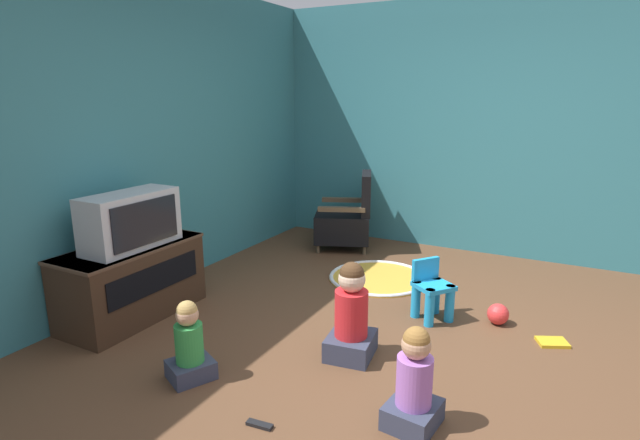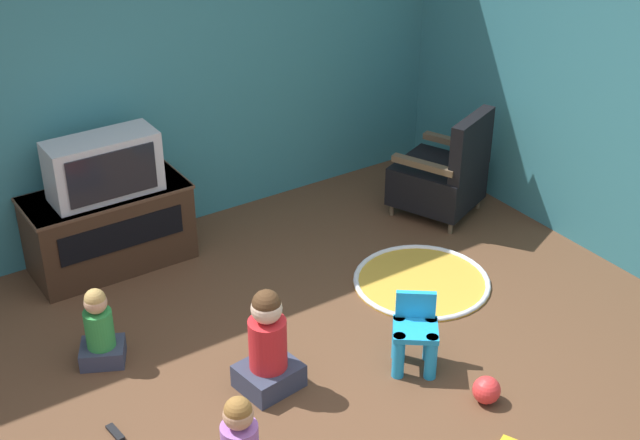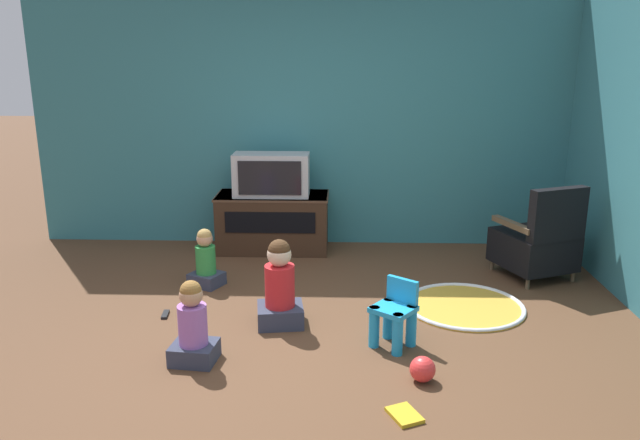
% 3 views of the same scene
% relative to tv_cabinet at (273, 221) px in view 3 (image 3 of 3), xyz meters
% --- Properties ---
extents(ground_plane, '(30.00, 30.00, 0.00)m').
position_rel_tv_cabinet_xyz_m(ground_plane, '(0.48, -2.15, -0.31)').
color(ground_plane, brown).
extents(wall_back, '(5.68, 0.12, 2.76)m').
position_rel_tv_cabinet_xyz_m(wall_back, '(0.32, 0.34, 1.07)').
color(wall_back, teal).
rests_on(wall_back, ground_plane).
extents(tv_cabinet, '(1.15, 0.53, 0.59)m').
position_rel_tv_cabinet_xyz_m(tv_cabinet, '(0.00, 0.00, 0.00)').
color(tv_cabinet, '#382316').
rests_on(tv_cabinet, ground_plane).
extents(television, '(0.76, 0.33, 0.43)m').
position_rel_tv_cabinet_xyz_m(television, '(0.00, -0.05, 0.50)').
color(television, '#B7B7BC').
rests_on(television, tv_cabinet).
extents(black_armchair, '(0.77, 0.79, 0.89)m').
position_rel_tv_cabinet_xyz_m(black_armchair, '(2.49, -0.73, 0.03)').
color(black_armchair, brown).
rests_on(black_armchair, ground_plane).
extents(yellow_kid_chair, '(0.37, 0.37, 0.48)m').
position_rel_tv_cabinet_xyz_m(yellow_kid_chair, '(1.08, -2.13, -0.09)').
color(yellow_kid_chair, '#1E99DB').
rests_on(yellow_kid_chair, ground_plane).
extents(play_mat, '(0.97, 0.97, 0.04)m').
position_rel_tv_cabinet_xyz_m(play_mat, '(1.72, -1.44, -0.30)').
color(play_mat, gold).
rests_on(play_mat, ground_plane).
extents(child_watching_left, '(0.32, 0.29, 0.58)m').
position_rel_tv_cabinet_xyz_m(child_watching_left, '(-0.28, -2.42, -0.06)').
color(child_watching_left, '#33384C').
rests_on(child_watching_left, ground_plane).
extents(child_watching_center, '(0.34, 0.33, 0.52)m').
position_rel_tv_cabinet_xyz_m(child_watching_center, '(-0.49, -1.03, -0.08)').
color(child_watching_center, '#33384C').
rests_on(child_watching_center, ground_plane).
extents(child_watching_right, '(0.38, 0.35, 0.68)m').
position_rel_tv_cabinet_xyz_m(child_watching_right, '(0.24, -1.81, -0.02)').
color(child_watching_right, '#33384C').
rests_on(child_watching_right, ground_plane).
extents(toy_ball, '(0.17, 0.17, 0.17)m').
position_rel_tv_cabinet_xyz_m(toy_ball, '(1.22, -2.62, -0.22)').
color(toy_ball, red).
rests_on(toy_ball, ground_plane).
extents(book, '(0.22, 0.25, 0.02)m').
position_rel_tv_cabinet_xyz_m(book, '(1.07, -3.03, -0.30)').
color(book, gold).
rests_on(book, ground_plane).
extents(remote_control, '(0.06, 0.15, 0.02)m').
position_rel_tv_cabinet_xyz_m(remote_control, '(-0.68, -1.69, -0.30)').
color(remote_control, black).
rests_on(remote_control, ground_plane).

